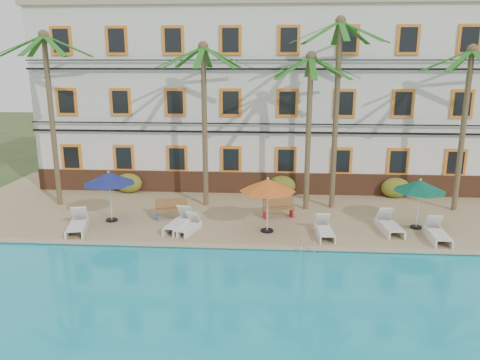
# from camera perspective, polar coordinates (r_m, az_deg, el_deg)

# --- Properties ---
(ground) EXTENTS (100.00, 100.00, 0.00)m
(ground) POSITION_cam_1_polar(r_m,az_deg,el_deg) (19.58, 1.58, -7.89)
(ground) COLOR #384C23
(ground) RESTS_ON ground
(pool_deck) EXTENTS (30.00, 12.00, 0.25)m
(pool_deck) POSITION_cam_1_polar(r_m,az_deg,el_deg) (24.24, 2.07, -3.17)
(pool_deck) COLOR tan
(pool_deck) RESTS_ON ground
(swimming_pool) EXTENTS (26.00, 12.00, 0.20)m
(swimming_pool) POSITION_cam_1_polar(r_m,az_deg,el_deg) (13.31, 0.28, -18.89)
(swimming_pool) COLOR #19A7BD
(swimming_pool) RESTS_ON ground
(pool_coping) EXTENTS (30.00, 0.35, 0.06)m
(pool_coping) POSITION_cam_1_polar(r_m,az_deg,el_deg) (18.64, 1.47, -8.13)
(pool_coping) COLOR tan
(pool_coping) RESTS_ON pool_deck
(hotel_building) EXTENTS (25.40, 6.44, 10.22)m
(hotel_building) POSITION_cam_1_polar(r_m,az_deg,el_deg) (28.19, 2.50, 10.16)
(hotel_building) COLOR silver
(hotel_building) RESTS_ON pool_deck
(palm_a) EXTENTS (4.61, 4.61, 8.59)m
(palm_a) POSITION_cam_1_polar(r_m,az_deg,el_deg) (24.88, -22.20, 9.47)
(palm_a) COLOR brown
(palm_a) RESTS_ON pool_deck
(palm_b) EXTENTS (4.61, 4.61, 8.07)m
(palm_b) POSITION_cam_1_polar(r_m,az_deg,el_deg) (23.02, -4.39, 9.41)
(palm_b) COLOR brown
(palm_b) RESTS_ON pool_deck
(palm_c) EXTENTS (4.61, 4.61, 7.60)m
(palm_c) POSITION_cam_1_polar(r_m,az_deg,el_deg) (22.61, 8.44, 8.53)
(palm_c) COLOR brown
(palm_c) RESTS_ON pool_deck
(palm_d) EXTENTS (4.61, 4.61, 9.18)m
(palm_d) POSITION_cam_1_polar(r_m,az_deg,el_deg) (23.00, 11.76, 10.73)
(palm_d) COLOR brown
(palm_d) RESTS_ON pool_deck
(palm_e) EXTENTS (4.61, 4.61, 7.91)m
(palm_e) POSITION_cam_1_polar(r_m,az_deg,el_deg) (24.57, 25.83, 8.15)
(palm_e) COLOR brown
(palm_e) RESTS_ON pool_deck
(shrub_left) EXTENTS (1.50, 0.90, 1.10)m
(shrub_left) POSITION_cam_1_polar(r_m,az_deg,el_deg) (26.78, -13.42, -0.37)
(shrub_left) COLOR #1B4F16
(shrub_left) RESTS_ON pool_deck
(shrub_mid) EXTENTS (1.50, 0.90, 1.10)m
(shrub_mid) POSITION_cam_1_polar(r_m,az_deg,el_deg) (25.59, 5.11, -0.70)
(shrub_mid) COLOR #1B4F16
(shrub_mid) RESTS_ON pool_deck
(shrub_right) EXTENTS (1.50, 0.90, 1.10)m
(shrub_right) POSITION_cam_1_polar(r_m,az_deg,el_deg) (26.45, 18.42, -0.90)
(shrub_right) COLOR #1B4F16
(shrub_right) RESTS_ON pool_deck
(umbrella_blue) EXTENTS (2.36, 2.36, 2.36)m
(umbrella_blue) POSITION_cam_1_polar(r_m,az_deg,el_deg) (21.87, -15.69, 0.18)
(umbrella_blue) COLOR black
(umbrella_blue) RESTS_ON pool_deck
(umbrella_red) EXTENTS (2.41, 2.41, 2.41)m
(umbrella_red) POSITION_cam_1_polar(r_m,az_deg,el_deg) (19.73, 3.41, -0.68)
(umbrella_red) COLOR black
(umbrella_red) RESTS_ON pool_deck
(umbrella_green) EXTENTS (2.24, 2.24, 2.24)m
(umbrella_green) POSITION_cam_1_polar(r_m,az_deg,el_deg) (21.61, 21.09, -0.70)
(umbrella_green) COLOR black
(umbrella_green) RESTS_ON pool_deck
(lounger_a) EXTENTS (1.18, 2.14, 0.96)m
(lounger_a) POSITION_cam_1_polar(r_m,az_deg,el_deg) (21.43, -19.19, -5.13)
(lounger_a) COLOR silver
(lounger_a) RESTS_ON pool_deck
(lounger_b) EXTENTS (1.13, 2.11, 0.94)m
(lounger_b) POSITION_cam_1_polar(r_m,az_deg,el_deg) (20.66, -7.35, -5.15)
(lounger_b) COLOR silver
(lounger_b) RESTS_ON pool_deck
(lounger_c) EXTENTS (1.04, 1.76, 0.78)m
(lounger_c) POSITION_cam_1_polar(r_m,az_deg,el_deg) (20.33, -6.35, -5.60)
(lounger_c) COLOR silver
(lounger_c) RESTS_ON pool_deck
(lounger_d) EXTENTS (0.76, 1.85, 0.86)m
(lounger_d) POSITION_cam_1_polar(r_m,az_deg,el_deg) (20.05, 10.22, -5.96)
(lounger_d) COLOR silver
(lounger_d) RESTS_ON pool_deck
(lounger_e) EXTENTS (0.91, 2.04, 0.94)m
(lounger_e) POSITION_cam_1_polar(r_m,az_deg,el_deg) (21.22, 17.72, -5.22)
(lounger_e) COLOR silver
(lounger_e) RESTS_ON pool_deck
(lounger_f) EXTENTS (0.77, 1.96, 0.91)m
(lounger_f) POSITION_cam_1_polar(r_m,az_deg,el_deg) (20.94, 22.92, -5.96)
(lounger_f) COLOR silver
(lounger_f) RESTS_ON pool_deck
(bench_left) EXTENTS (1.57, 0.82, 0.93)m
(bench_left) POSITION_cam_1_polar(r_m,az_deg,el_deg) (22.10, -8.48, -3.45)
(bench_left) COLOR olive
(bench_left) RESTS_ON pool_deck
(bench_right) EXTENTS (1.57, 0.85, 0.93)m
(bench_right) POSITION_cam_1_polar(r_m,az_deg,el_deg) (22.08, 4.64, -3.35)
(bench_right) COLOR olive
(bench_right) RESTS_ON pool_deck
(pool_ladder) EXTENTS (0.54, 0.74, 0.74)m
(pool_ladder) POSITION_cam_1_polar(r_m,az_deg,el_deg) (18.61, 8.20, -8.43)
(pool_ladder) COLOR silver
(pool_ladder) RESTS_ON ground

